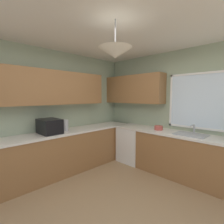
% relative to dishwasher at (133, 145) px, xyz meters
% --- Properties ---
extents(ground_plane, '(8.78, 8.78, 0.00)m').
position_rel_dishwasher_xyz_m(ground_plane, '(0.98, -1.66, -0.42)').
color(ground_plane, '#997A56').
extents(room_shell, '(4.02, 4.11, 2.67)m').
position_rel_dishwasher_xyz_m(room_shell, '(0.14, -1.08, 1.44)').
color(room_shell, '#9EAD8E').
rests_on(room_shell, ground_plane).
extents(counter_run_left, '(0.65, 3.72, 0.89)m').
position_rel_dishwasher_xyz_m(counter_run_left, '(-0.66, -1.66, 0.02)').
color(counter_run_left, olive).
rests_on(counter_run_left, ground_plane).
extents(counter_run_back, '(3.11, 0.65, 0.89)m').
position_rel_dishwasher_xyz_m(counter_run_back, '(1.19, 0.03, 0.02)').
color(counter_run_back, olive).
rests_on(counter_run_back, ground_plane).
extents(dishwasher, '(0.60, 0.60, 0.84)m').
position_rel_dishwasher_xyz_m(dishwasher, '(0.00, 0.00, 0.00)').
color(dishwasher, white).
rests_on(dishwasher, ground_plane).
extents(microwave, '(0.48, 0.36, 0.29)m').
position_rel_dishwasher_xyz_m(microwave, '(-0.66, -1.83, 0.61)').
color(microwave, black).
rests_on(microwave, counter_run_left).
extents(kettle, '(0.12, 0.12, 0.24)m').
position_rel_dishwasher_xyz_m(kettle, '(-0.64, -1.49, 0.59)').
color(kettle, '#B7B7BC').
rests_on(kettle, counter_run_left).
extents(sink_assembly, '(0.57, 0.40, 0.19)m').
position_rel_dishwasher_xyz_m(sink_assembly, '(1.38, 0.04, 0.48)').
color(sink_assembly, '#9EA0A5').
rests_on(sink_assembly, counter_run_back).
extents(bowl, '(0.18, 0.18, 0.09)m').
position_rel_dishwasher_xyz_m(bowl, '(0.69, 0.03, 0.51)').
color(bowl, '#B74C42').
rests_on(bowl, counter_run_back).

